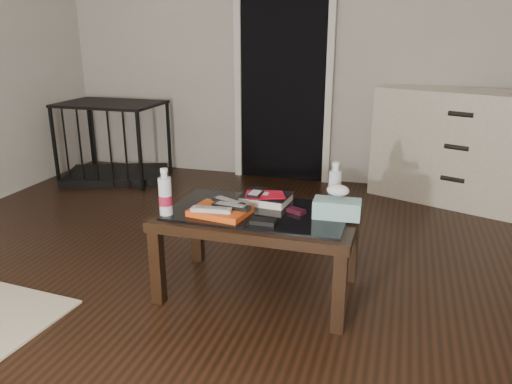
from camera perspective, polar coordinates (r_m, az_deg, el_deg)
ground at (r=2.48m, az=-1.84°, el=-14.74°), size 5.00×5.00×0.00m
doorway at (r=4.58m, az=3.15°, el=14.07°), size 0.90×0.08×2.07m
coffee_table at (r=2.58m, az=0.32°, el=-3.45°), size 1.00×0.60×0.46m
dresser at (r=4.32m, az=21.63°, el=4.87°), size 1.30×0.90×0.90m
pet_crate at (r=4.86m, az=-15.87°, el=4.18°), size 1.05×0.88×0.71m
magazines at (r=2.51m, az=-4.11°, el=-2.21°), size 0.31×0.25×0.03m
remote_silver at (r=2.46m, az=-5.13°, el=-1.99°), size 0.20×0.07×0.02m
remote_black_front at (r=2.50m, az=-2.85°, el=-1.61°), size 0.20×0.08×0.02m
remote_black_back at (r=2.57m, az=-3.19°, el=-1.08°), size 0.20×0.13×0.02m
textbook at (r=2.67m, az=1.17°, el=-0.71°), size 0.27×0.22×0.05m
dvd_mailers at (r=2.65m, az=0.88°, el=-0.24°), size 0.22×0.17×0.01m
ipod at (r=2.62m, az=-0.09°, el=-0.20°), size 0.07×0.11×0.02m
flip_phone at (r=2.53m, az=4.64°, el=-2.17°), size 0.10×0.08×0.02m
wallet at (r=2.39m, az=0.82°, el=-3.37°), size 0.12×0.07×0.02m
water_bottle_left at (r=2.51m, az=-10.34°, el=0.04°), size 0.08×0.08×0.24m
water_bottle_right at (r=2.62m, az=9.00°, el=0.87°), size 0.08×0.08×0.24m
tissue_box at (r=2.48m, az=9.24°, el=-1.88°), size 0.24×0.13×0.09m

